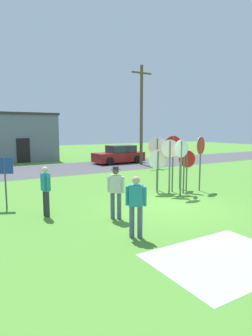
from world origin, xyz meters
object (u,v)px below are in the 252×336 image
Objects in this scene: stop_sign_rear_right at (170,157)px; person_holding_notes at (136,203)px; stop_sign_far_back at (158,164)px; stop_sign_center_cluster at (173,153)px; stop_sign_low_front at (180,158)px; person_in_blue at (46,188)px; stop_sign_nearest at (157,153)px; stop_sign_leaning_right at (181,158)px; stop_sign_tallest at (201,153)px; person_near_signs at (116,189)px; stop_sign_rear_left at (187,163)px; parked_car_on_street at (119,155)px; info_panel_leftmost at (5,173)px; stop_sign_leaning_left at (184,159)px; utility_pole at (141,114)px.

stop_sign_rear_right is 1.45× the size of person_holding_notes.
stop_sign_center_cluster is at bearing -14.39° from stop_sign_far_back.
stop_sign_low_front is 6.93m from person_in_blue.
stop_sign_leaning_right is at bearing -87.24° from stop_sign_nearest.
stop_sign_rear_right is (-1.67, 0.21, -0.12)m from stop_sign_tallest.
stop_sign_rear_right is 5.54m from person_holding_notes.
person_holding_notes and person_in_blue have the same top height.
stop_sign_low_front reaches higher than person_near_signs.
stop_sign_leaning_right is 1.25m from stop_sign_rear_left.
parked_car_on_street is 2.19× the size of stop_sign_far_back.
stop_sign_rear_right is at bearing 172.96° from stop_sign_tallest.
stop_sign_center_cluster is 1.55× the size of person_holding_notes.
stop_sign_center_cluster reaches higher than info_panel_leftmost.
stop_sign_rear_left is (-0.59, 0.26, -0.47)m from stop_sign_tallest.
stop_sign_center_cluster is at bearing -107.10° from parked_car_on_street.
stop_sign_leaning_left is at bearing -147.36° from stop_sign_rear_left.
person_in_blue is (-6.83, -1.06, -0.55)m from stop_sign_low_front.
person_in_blue is (-5.67, -0.45, -0.73)m from stop_sign_rear_right.
stop_sign_tallest is 1.05× the size of stop_sign_rear_right.
utility_pole is 11.51m from stop_sign_leaning_right.
stop_sign_far_back is at bearing -7.65° from info_panel_leftmost.
stop_sign_low_front is at bearing 27.62° from stop_sign_rear_right.
utility_pole reaches higher than stop_sign_far_back.
utility_pole is 10.56m from stop_sign_center_cluster.
stop_sign_tallest reaches higher than person_near_signs.
stop_sign_nearest is 6.71m from info_panel_leftmost.
stop_sign_rear_right is at bearing -152.38° from stop_sign_low_front.
stop_sign_leaning_right is at bearing -107.22° from parked_car_on_street.
stop_sign_rear_left is (1.05, -0.90, -0.44)m from stop_sign_nearest.
stop_sign_leaning_left is 0.55m from stop_sign_rear_left.
stop_sign_tallest is at bearing -23.67° from stop_sign_rear_left.
stop_sign_leaning_right reaches higher than stop_sign_leaning_left.
stop_sign_leaning_left is at bearing -34.74° from stop_sign_far_back.
stop_sign_tallest is 1.09× the size of stop_sign_leaning_left.
stop_sign_leaning_right is (0.41, -1.09, 0.34)m from stop_sign_far_back.
stop_sign_rear_left is (0.98, 0.68, -0.37)m from stop_sign_leaning_right.
stop_sign_low_front is 1.27× the size of person_near_signs.
stop_sign_leaning_right is 1.46× the size of person_holding_notes.
person_holding_notes is at bearing -138.70° from stop_sign_rear_right.
stop_sign_leaning_left is 1.25× the size of info_panel_leftmost.
stop_sign_center_cluster is 1.06× the size of stop_sign_leaning_right.
utility_pole is 3.55× the size of stop_sign_low_front.
stop_sign_center_cluster is 0.96m from stop_sign_leaning_right.
info_panel_leftmost is at bearing 169.67° from stop_sign_tallest.
stop_sign_rear_right is (-4.89, -9.56, -2.43)m from utility_pole.
person_near_signs is at bearing -153.00° from stop_sign_low_front.
stop_sign_nearest is at bearing 119.36° from stop_sign_center_cluster.
person_near_signs is at bearing -157.96° from stop_sign_rear_left.
stop_sign_nearest is 1.50× the size of person_holding_notes.
stop_sign_tallest is 1.33× the size of stop_sign_rear_left.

